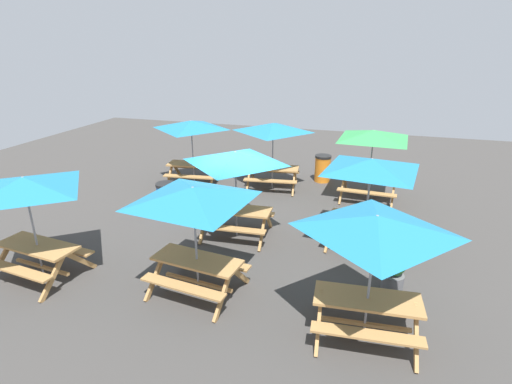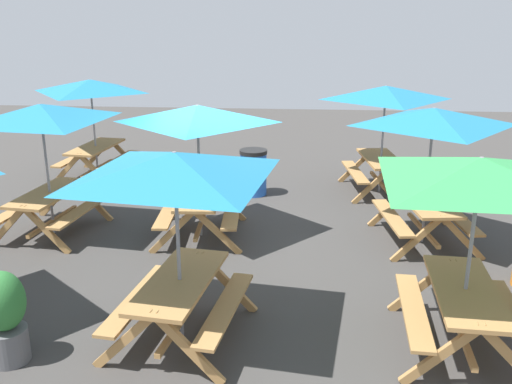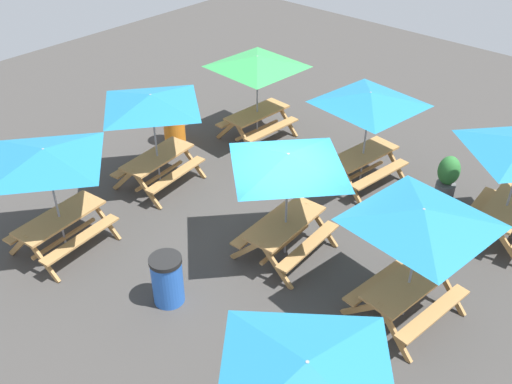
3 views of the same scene
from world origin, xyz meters
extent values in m
plane|color=#3D3A38|center=(0.00, 0.00, 0.00)|extent=(27.59, 27.59, 0.00)
cube|color=#A87A44|center=(-2.91, 3.13, 0.74)|extent=(1.87, 0.91, 0.05)
cube|color=#A87A44|center=(-2.84, 2.58, 0.45)|extent=(1.82, 0.48, 0.04)
cube|color=#A87A44|center=(-2.97, 3.67, 0.45)|extent=(1.82, 0.48, 0.04)
cube|color=#A87A44|center=(-3.64, 2.67, 0.37)|extent=(0.16, 0.80, 0.81)
cube|color=#A87A44|center=(-3.73, 3.39, 0.37)|extent=(0.16, 0.80, 0.81)
cube|color=#A87A44|center=(-2.09, 2.86, 0.37)|extent=(0.16, 0.80, 0.81)
cube|color=#A87A44|center=(-2.18, 3.58, 0.37)|extent=(0.16, 0.80, 0.81)
cube|color=#A87A44|center=(-2.91, 3.13, 0.22)|extent=(1.56, 0.26, 0.06)
cylinder|color=gray|center=(-2.91, 3.13, 1.15)|extent=(0.04, 0.04, 2.30)
pyramid|color=teal|center=(-2.91, 3.13, 2.16)|extent=(2.23, 2.23, 0.28)
pyramid|color=teal|center=(-3.50, -3.39, 2.16)|extent=(2.22, 2.22, 0.28)
cube|color=#A87A44|center=(3.16, 3.32, 0.74)|extent=(1.84, 0.81, 0.05)
cube|color=#A87A44|center=(3.13, 2.77, 0.45)|extent=(1.81, 0.37, 0.04)
cube|color=#A87A44|center=(3.19, 3.87, 0.45)|extent=(1.81, 0.37, 0.04)
cube|color=#A87A44|center=(2.36, 3.00, 0.37)|extent=(0.11, 0.80, 0.81)
cube|color=#A87A44|center=(2.40, 3.73, 0.37)|extent=(0.11, 0.80, 0.81)
cube|color=#A87A44|center=(3.92, 2.90, 0.37)|extent=(0.11, 0.80, 0.81)
cube|color=#A87A44|center=(3.96, 3.63, 0.37)|extent=(0.11, 0.80, 0.81)
cube|color=#A87A44|center=(3.16, 3.32, 0.22)|extent=(1.56, 0.17, 0.06)
cylinder|color=gray|center=(3.16, 3.32, 1.15)|extent=(0.04, 0.04, 2.30)
pyramid|color=green|center=(3.16, 3.32, 2.16)|extent=(2.82, 2.82, 0.28)
cube|color=#A87A44|center=(-0.06, -0.31, 0.74)|extent=(1.84, 0.80, 0.05)
cube|color=#A87A44|center=(-0.03, -0.86, 0.45)|extent=(1.81, 0.36, 0.04)
cube|color=#A87A44|center=(-0.09, 0.24, 0.45)|extent=(1.81, 0.36, 0.04)
cube|color=#A87A44|center=(-0.82, -0.72, 0.37)|extent=(0.11, 0.80, 0.81)
cube|color=#A87A44|center=(-0.86, 0.01, 0.37)|extent=(0.11, 0.80, 0.81)
cube|color=#A87A44|center=(0.74, -0.63, 0.37)|extent=(0.11, 0.80, 0.81)
cube|color=#A87A44|center=(0.70, 0.10, 0.37)|extent=(0.11, 0.80, 0.81)
cube|color=#A87A44|center=(-0.06, -0.31, 0.22)|extent=(1.56, 0.16, 0.06)
cylinder|color=gray|center=(-0.06, -0.31, 1.15)|extent=(0.04, 0.04, 2.30)
pyramid|color=teal|center=(-0.06, -0.31, 2.16)|extent=(2.11, 2.11, 0.28)
cube|color=#A87A44|center=(3.36, -3.29, 0.74)|extent=(1.85, 0.83, 0.05)
cube|color=#A87A44|center=(3.32, -2.74, 0.45)|extent=(1.81, 0.39, 0.04)
cube|color=#A87A44|center=(2.61, -3.71, 0.37)|extent=(0.12, 0.80, 0.81)
cube|color=#A87A44|center=(2.56, -2.98, 0.37)|extent=(0.12, 0.80, 0.81)
cube|color=#A87A44|center=(4.11, -2.87, 0.37)|extent=(0.12, 0.80, 0.81)
cube|color=#A87A44|center=(3.36, -3.29, 0.22)|extent=(1.56, 0.18, 0.06)
cylinder|color=gray|center=(3.36, -3.29, 1.15)|extent=(0.04, 0.04, 2.30)
cube|color=#A87A44|center=(-0.09, 3.51, 0.74)|extent=(1.87, 0.92, 0.05)
cube|color=#A87A44|center=(-0.02, 2.97, 0.45)|extent=(1.82, 0.48, 0.04)
cube|color=#A87A44|center=(-0.16, 4.06, 0.45)|extent=(1.82, 0.48, 0.04)
cube|color=#A87A44|center=(-0.82, 3.05, 0.37)|extent=(0.16, 0.80, 0.81)
cube|color=#A87A44|center=(-0.91, 3.78, 0.37)|extent=(0.16, 0.80, 0.81)
cube|color=#A87A44|center=(0.73, 3.25, 0.37)|extent=(0.16, 0.80, 0.81)
cube|color=#A87A44|center=(0.64, 3.97, 0.37)|extent=(0.16, 0.80, 0.81)
cube|color=#A87A44|center=(-0.09, 3.51, 0.22)|extent=(1.56, 0.26, 0.06)
cylinder|color=gray|center=(-0.09, 3.51, 1.15)|extent=(0.04, 0.04, 2.30)
pyramid|color=teal|center=(-0.09, 3.51, 2.16)|extent=(2.23, 2.23, 0.28)
cube|color=#A87A44|center=(0.03, -2.95, 0.74)|extent=(1.87, 0.92, 0.05)
cube|color=#A87A44|center=(-0.04, -3.49, 0.45)|extent=(1.82, 0.48, 0.04)
cube|color=#A87A44|center=(0.10, -2.40, 0.45)|extent=(1.82, 0.48, 0.04)
cube|color=#A87A44|center=(-0.79, -3.21, 0.37)|extent=(0.16, 0.80, 0.81)
cube|color=#A87A44|center=(-0.70, -2.49, 0.37)|extent=(0.16, 0.80, 0.81)
cube|color=#A87A44|center=(0.76, -3.40, 0.37)|extent=(0.16, 0.80, 0.81)
cube|color=#A87A44|center=(0.85, -2.68, 0.37)|extent=(0.16, 0.80, 0.81)
cube|color=#A87A44|center=(0.03, -2.95, 0.22)|extent=(1.56, 0.26, 0.06)
cylinder|color=gray|center=(0.03, -2.95, 1.15)|extent=(0.04, 0.04, 2.30)
pyramid|color=teal|center=(0.03, -2.95, 2.16)|extent=(2.81, 2.81, 0.28)
cube|color=#A87A44|center=(3.19, 0.03, 0.74)|extent=(1.88, 0.94, 0.05)
cube|color=#A87A44|center=(3.12, -0.52, 0.45)|extent=(1.82, 0.50, 0.04)
cube|color=#A87A44|center=(3.27, 0.57, 0.45)|extent=(1.82, 0.50, 0.04)
cube|color=#A87A44|center=(2.37, -0.23, 0.37)|extent=(0.17, 0.80, 0.81)
cube|color=#A87A44|center=(2.47, 0.50, 0.37)|extent=(0.17, 0.80, 0.81)
cube|color=#A87A44|center=(3.92, -0.44, 0.37)|extent=(0.17, 0.80, 0.81)
cube|color=#A87A44|center=(4.02, 0.29, 0.37)|extent=(0.17, 0.80, 0.81)
cube|color=#A87A44|center=(3.19, 0.03, 0.22)|extent=(1.56, 0.28, 0.06)
cylinder|color=gray|center=(3.19, 0.03, 1.15)|extent=(0.04, 0.04, 2.30)
pyramid|color=teal|center=(3.19, 0.03, 2.16)|extent=(2.80, 2.80, 0.28)
cylinder|color=blue|center=(-2.49, 0.40, 0.45)|extent=(0.56, 0.56, 0.90)
cylinder|color=black|center=(-2.49, 0.40, 0.94)|extent=(0.59, 0.59, 0.08)
cylinder|color=orange|center=(1.49, 4.75, 0.45)|extent=(0.56, 0.56, 0.90)
cylinder|color=black|center=(1.49, 4.75, 0.94)|extent=(0.59, 0.59, 0.08)
cylinder|color=#59595B|center=(3.85, -1.80, 0.20)|extent=(0.44, 0.44, 0.40)
ellipsoid|color=#2D7233|center=(3.85, -1.80, 0.75)|extent=(0.49, 0.49, 0.69)
camera|label=1|loc=(3.19, -9.29, 4.85)|focal=28.00mm
camera|label=2|loc=(9.16, 1.42, 3.77)|focal=40.00mm
camera|label=3|loc=(-7.02, -5.78, 7.46)|focal=40.00mm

